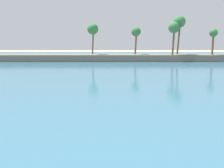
# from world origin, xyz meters

# --- Properties ---
(sea) EXTENTS (220.00, 109.69, 0.06)m
(sea) POSITION_xyz_m (0.00, 62.20, 0.03)
(sea) COLOR #386B84
(sea) RESTS_ON ground
(palm_headland) EXTENTS (112.77, 6.00, 12.76)m
(palm_headland) POSITION_xyz_m (-2.74, 77.09, 2.61)
(palm_headland) COLOR slate
(palm_headland) RESTS_ON ground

